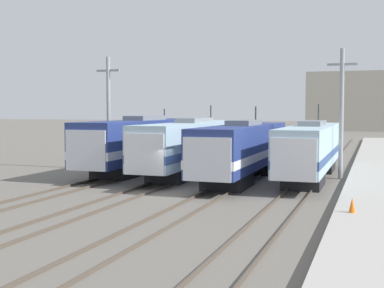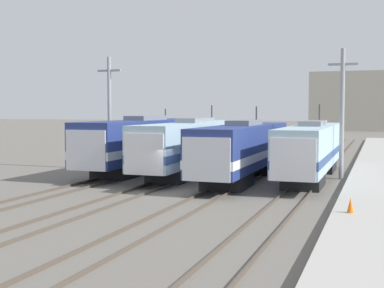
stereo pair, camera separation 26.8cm
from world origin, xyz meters
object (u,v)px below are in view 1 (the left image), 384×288
(locomotive_far_right, at_px, (311,149))
(catenary_tower_left, at_px, (109,111))
(locomotive_center_right, at_px, (242,149))
(catenary_tower_right, at_px, (341,111))
(traffic_cone, at_px, (352,205))
(locomotive_far_left, at_px, (142,143))
(locomotive_center_left, at_px, (192,145))

(locomotive_far_right, bearing_deg, catenary_tower_left, 176.93)
(locomotive_center_right, xyz_separation_m, catenary_tower_right, (6.34, 3.00, 2.60))
(traffic_cone, bearing_deg, locomotive_far_left, 138.33)
(locomotive_center_right, bearing_deg, catenary_tower_right, 25.34)
(locomotive_far_right, relative_size, catenary_tower_right, 2.03)
(locomotive_center_right, xyz_separation_m, traffic_cone, (7.72, -11.80, -1.40))
(locomotive_center_left, xyz_separation_m, locomotive_center_right, (4.42, -2.32, -0.05))
(locomotive_far_left, bearing_deg, catenary_tower_left, 178.68)
(catenary_tower_right, xyz_separation_m, traffic_cone, (1.38, -14.81, -4.00))
(catenary_tower_right, bearing_deg, locomotive_center_left, -176.37)
(locomotive_center_right, distance_m, catenary_tower_left, 12.48)
(catenary_tower_right, relative_size, traffic_cone, 14.01)
(locomotive_far_left, relative_size, locomotive_far_right, 1.01)
(locomotive_far_left, xyz_separation_m, locomotive_center_left, (4.42, -0.61, -0.07))
(locomotive_far_left, distance_m, locomotive_center_right, 9.31)
(catenary_tower_left, bearing_deg, locomotive_far_right, -3.07)
(locomotive_far_left, relative_size, locomotive_center_left, 0.98)
(locomotive_center_left, xyz_separation_m, catenary_tower_left, (-7.41, 0.68, 2.55))
(locomotive_center_left, height_order, traffic_cone, locomotive_center_left)
(locomotive_far_right, bearing_deg, locomotive_center_right, -154.23)
(locomotive_center_left, height_order, locomotive_center_right, locomotive_center_left)
(locomotive_center_left, xyz_separation_m, traffic_cone, (12.14, -14.12, -1.44))
(locomotive_center_right, height_order, traffic_cone, locomotive_center_right)
(locomotive_center_right, xyz_separation_m, locomotive_far_right, (4.42, 2.13, -0.03))
(locomotive_center_right, relative_size, catenary_tower_right, 1.90)
(locomotive_far_right, bearing_deg, locomotive_center_left, 178.79)
(catenary_tower_left, xyz_separation_m, catenary_tower_right, (18.17, 0.00, 0.00))
(locomotive_center_left, relative_size, catenary_tower_right, 2.10)
(locomotive_center_right, xyz_separation_m, catenary_tower_left, (-11.83, 3.00, 2.60))
(locomotive_center_right, relative_size, locomotive_far_right, 0.94)
(catenary_tower_right, bearing_deg, locomotive_far_left, -179.74)
(locomotive_far_left, height_order, locomotive_center_right, locomotive_center_right)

